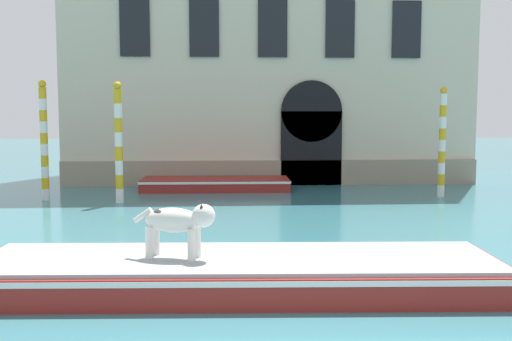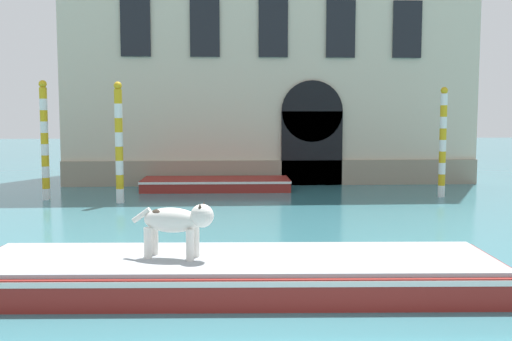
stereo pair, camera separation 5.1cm
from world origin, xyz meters
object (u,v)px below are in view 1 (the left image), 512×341
object	(u,v)px
mooring_pole_1	(442,142)
dog_on_deck	(179,221)
boat_foreground	(239,272)
mooring_pole_2	(44,140)
mooring_pole_0	(119,142)
boat_moored_near_palazzo	(216,184)

from	to	relation	value
mooring_pole_1	dog_on_deck	bearing A→B (deg)	-128.33
boat_foreground	dog_on_deck	world-z (taller)	dog_on_deck
boat_foreground	mooring_pole_2	bearing A→B (deg)	122.42
dog_on_deck	mooring_pole_0	world-z (taller)	mooring_pole_0
boat_foreground	dog_on_deck	distance (m)	1.21
boat_moored_near_palazzo	mooring_pole_1	xyz separation A→B (m)	(7.31, -2.19, 1.57)
dog_on_deck	mooring_pole_0	size ratio (longest dim) A/B	0.35
boat_foreground	mooring_pole_2	xyz separation A→B (m)	(-5.70, 9.95, 1.60)
mooring_pole_0	mooring_pole_2	world-z (taller)	mooring_pole_2
dog_on_deck	mooring_pole_2	xyz separation A→B (m)	(-4.80, 9.98, 0.79)
dog_on_deck	boat_moored_near_palazzo	distance (m)	12.10
mooring_pole_0	mooring_pole_1	bearing A→B (deg)	3.79
dog_on_deck	mooring_pole_0	distance (m)	9.53
dog_on_deck	boat_moored_near_palazzo	world-z (taller)	dog_on_deck
boat_foreground	mooring_pole_0	xyz separation A→B (m)	(-3.29, 9.16, 1.56)
boat_moored_near_palazzo	mooring_pole_1	size ratio (longest dim) A/B	1.47
boat_moored_near_palazzo	mooring_pole_0	bearing A→B (deg)	-133.93
boat_moored_near_palazzo	mooring_pole_2	distance (m)	5.93
dog_on_deck	mooring_pole_0	xyz separation A→B (m)	(-2.38, 9.19, 0.75)
boat_foreground	boat_moored_near_palazzo	bearing A→B (deg)	94.54
boat_moored_near_palazzo	mooring_pole_2	xyz separation A→B (m)	(-5.30, -2.08, 1.66)
dog_on_deck	mooring_pole_2	size ratio (longest dim) A/B	0.34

